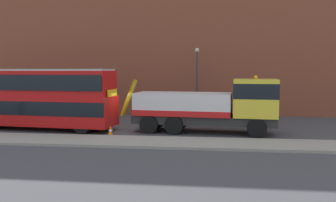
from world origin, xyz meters
TOP-DOWN VIEW (x-y plane):
  - ground_plane at (0.00, 0.00)m, footprint 120.00×120.00m
  - near_kerb at (0.00, -4.20)m, footprint 60.00×2.80m
  - building_facade at (0.00, 8.89)m, footprint 60.00×1.50m
  - recovery_tow_truck at (5.62, -0.48)m, footprint 10.23×3.50m
  - double_decker_bus at (-6.14, -0.43)m, footprint 11.19×3.62m
  - traffic_cone_near_bus at (-0.33, -2.62)m, footprint 0.36×0.36m
  - street_lamp at (4.46, 6.70)m, footprint 0.36×0.36m

SIDE VIEW (x-z plane):
  - ground_plane at x=0.00m, z-range 0.00..0.00m
  - near_kerb at x=0.00m, z-range 0.00..0.15m
  - traffic_cone_near_bus at x=-0.33m, z-range -0.02..0.70m
  - recovery_tow_truck at x=5.62m, z-range -0.08..3.59m
  - double_decker_bus at x=-6.14m, z-range 0.20..4.26m
  - street_lamp at x=4.46m, z-range 0.56..6.39m
  - building_facade at x=0.00m, z-range 0.07..16.07m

